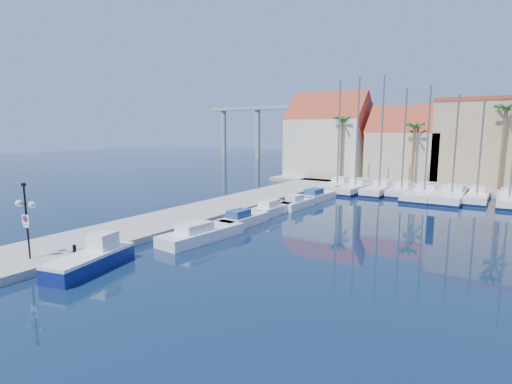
% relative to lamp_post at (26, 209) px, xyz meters
% --- Properties ---
extents(ground, '(260.00, 260.00, 0.00)m').
position_rel_lamp_post_xyz_m(ground, '(7.87, 2.13, -3.41)').
color(ground, black).
rests_on(ground, ground).
extents(quay_west, '(6.00, 77.00, 0.50)m').
position_rel_lamp_post_xyz_m(quay_west, '(-1.13, 15.63, -3.16)').
color(quay_west, gray).
rests_on(quay_west, ground).
extents(shore_north, '(54.00, 16.00, 0.50)m').
position_rel_lamp_post_xyz_m(shore_north, '(17.87, 50.13, -3.16)').
color(shore_north, gray).
rests_on(shore_north, ground).
extents(lamp_post, '(1.49, 0.56, 4.43)m').
position_rel_lamp_post_xyz_m(lamp_post, '(0.00, 0.00, 0.00)').
color(lamp_post, black).
rests_on(lamp_post, quay_west).
extents(bollard, '(0.21, 0.21, 0.53)m').
position_rel_lamp_post_xyz_m(bollard, '(1.27, 1.99, -2.64)').
color(bollard, black).
rests_on(bollard, quay_west).
extents(fishing_boat, '(2.96, 5.73, 1.91)m').
position_rel_lamp_post_xyz_m(fishing_boat, '(3.41, 1.70, -2.77)').
color(fishing_boat, navy).
rests_on(fishing_boat, ground).
extents(motorboat_west_0, '(2.86, 7.01, 1.40)m').
position_rel_lamp_post_xyz_m(motorboat_west_0, '(4.61, 9.67, -2.90)').
color(motorboat_west_0, white).
rests_on(motorboat_west_0, ground).
extents(motorboat_west_1, '(1.91, 5.48, 1.40)m').
position_rel_lamp_post_xyz_m(motorboat_west_1, '(4.51, 15.01, -2.90)').
color(motorboat_west_1, white).
rests_on(motorboat_west_1, ground).
extents(motorboat_west_2, '(1.99, 5.71, 1.40)m').
position_rel_lamp_post_xyz_m(motorboat_west_2, '(4.22, 20.39, -2.90)').
color(motorboat_west_2, white).
rests_on(motorboat_west_2, ground).
extents(motorboat_west_3, '(1.83, 5.17, 1.40)m').
position_rel_lamp_post_xyz_m(motorboat_west_3, '(4.86, 24.25, -2.90)').
color(motorboat_west_3, white).
rests_on(motorboat_west_3, ground).
extents(motorboat_west_4, '(2.39, 6.17, 1.40)m').
position_rel_lamp_post_xyz_m(motorboat_west_4, '(4.71, 29.36, -2.90)').
color(motorboat_west_4, white).
rests_on(motorboat_west_4, ground).
extents(sailboat_0, '(3.11, 9.35, 14.09)m').
position_rel_lamp_post_xyz_m(sailboat_0, '(3.71, 38.71, -2.78)').
color(sailboat_0, white).
rests_on(sailboat_0, ground).
extents(sailboat_1, '(3.44, 10.30, 14.32)m').
position_rel_lamp_post_xyz_m(sailboat_1, '(6.44, 38.29, -2.80)').
color(sailboat_1, white).
rests_on(sailboat_1, ground).
extents(sailboat_2, '(2.61, 9.38, 14.40)m').
position_rel_lamp_post_xyz_m(sailboat_2, '(9.33, 38.57, -2.78)').
color(sailboat_2, white).
rests_on(sailboat_2, ground).
extents(sailboat_3, '(2.28, 8.37, 12.71)m').
position_rel_lamp_post_xyz_m(sailboat_3, '(11.86, 39.09, -2.79)').
color(sailboat_3, white).
rests_on(sailboat_3, ground).
extents(sailboat_4, '(3.52, 11.58, 12.86)m').
position_rel_lamp_post_xyz_m(sailboat_4, '(14.69, 38.28, -2.84)').
color(sailboat_4, white).
rests_on(sailboat_4, ground).
extents(sailboat_5, '(3.35, 11.28, 11.77)m').
position_rel_lamp_post_xyz_m(sailboat_5, '(17.60, 38.12, -2.85)').
color(sailboat_5, white).
rests_on(sailboat_5, ground).
extents(sailboat_6, '(2.37, 8.72, 11.08)m').
position_rel_lamp_post_xyz_m(sailboat_6, '(19.99, 38.70, -2.82)').
color(sailboat_6, white).
rests_on(sailboat_6, ground).
extents(sailboat_7, '(2.60, 9.04, 14.01)m').
position_rel_lamp_post_xyz_m(sailboat_7, '(23.03, 38.13, -2.78)').
color(sailboat_7, white).
rests_on(sailboat_7, ground).
extents(building_0, '(12.30, 9.00, 13.50)m').
position_rel_lamp_post_xyz_m(building_0, '(-2.13, 49.13, 3.12)').
color(building_0, beige).
rests_on(building_0, shore_north).
extents(building_1, '(10.30, 8.00, 11.00)m').
position_rel_lamp_post_xyz_m(building_1, '(9.87, 49.13, 1.89)').
color(building_1, '#C2AE89').
rests_on(building_1, shore_north).
extents(building_2, '(14.20, 10.20, 11.50)m').
position_rel_lamp_post_xyz_m(building_2, '(20.87, 50.13, 2.85)').
color(building_2, tan).
rests_on(building_2, shore_north).
extents(palm_0, '(2.60, 2.60, 10.15)m').
position_rel_lamp_post_xyz_m(palm_0, '(1.87, 44.13, 5.67)').
color(palm_0, brown).
rests_on(palm_0, shore_north).
extents(palm_1, '(2.60, 2.60, 9.15)m').
position_rel_lamp_post_xyz_m(palm_1, '(11.87, 44.13, 4.73)').
color(palm_1, brown).
rests_on(palm_1, shore_north).
extents(palm_2, '(2.60, 2.60, 11.15)m').
position_rel_lamp_post_xyz_m(palm_2, '(21.87, 44.13, 6.61)').
color(palm_2, brown).
rests_on(palm_2, shore_north).
extents(viaduct, '(48.00, 2.20, 14.45)m').
position_rel_lamp_post_xyz_m(viaduct, '(-31.21, 84.13, 6.84)').
color(viaduct, '#9E9E99').
rests_on(viaduct, ground).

